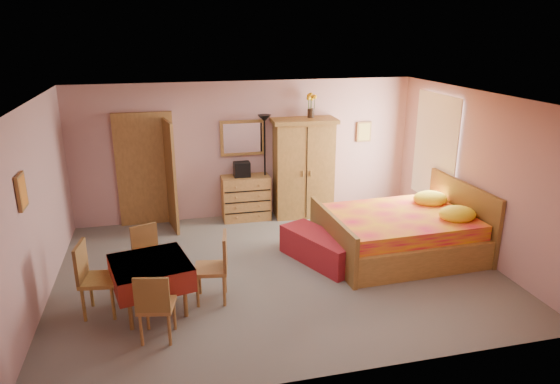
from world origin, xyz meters
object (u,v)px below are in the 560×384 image
object	(u,v)px
stereo	(242,169)
wardrobe	(303,168)
chair_east	(211,268)
chair_south	(157,304)
chair_west	(100,279)
sunflower_vase	(311,105)
bench	(319,248)
wall_mirror	(243,138)
floor_lamp	(265,167)
chair_north	(150,257)
dining_table	(152,286)
chest_of_drawers	(246,198)
bed	(399,221)

from	to	relation	value
stereo	wardrobe	distance (m)	1.19
stereo	chair_east	xyz separation A→B (m)	(-0.92, -2.90, -0.52)
chair_south	chair_west	world-z (taller)	chair_west
sunflower_vase	chair_south	world-z (taller)	sunflower_vase
bench	wall_mirror	bearing A→B (deg)	108.66
floor_lamp	chair_west	size ratio (longest dim) A/B	2.05
wall_mirror	wardrobe	bearing A→B (deg)	-12.71
chair_north	chair_west	distance (m)	0.89
bench	dining_table	size ratio (longest dim) A/B	1.48
chest_of_drawers	wardrobe	size ratio (longest dim) A/B	0.47
sunflower_vase	dining_table	distance (m)	4.62
chair_north	chair_west	world-z (taller)	chair_west
bed	chair_north	size ratio (longest dim) A/B	2.82
chest_of_drawers	bed	size ratio (longest dim) A/B	0.37
bed	chair_west	xyz separation A→B (m)	(-4.51, -0.75, -0.07)
dining_table	chair_west	size ratio (longest dim) A/B	0.96
chair_west	chest_of_drawers	bearing A→B (deg)	148.47
chair_south	chair_east	size ratio (longest dim) A/B	0.93
wardrobe	sunflower_vase	bearing A→B (deg)	32.31
dining_table	chair_west	world-z (taller)	chair_west
chest_of_drawers	chair_south	distance (m)	3.99
wardrobe	chair_south	bearing A→B (deg)	-125.44
stereo	chair_east	world-z (taller)	stereo
stereo	dining_table	world-z (taller)	stereo
bench	chair_east	distance (m)	1.94
stereo	chair_west	world-z (taller)	stereo
floor_lamp	sunflower_vase	distance (m)	1.45
sunflower_vase	bench	size ratio (longest dim) A/B	0.33
dining_table	wardrobe	bearing A→B (deg)	45.36
wall_mirror	bed	world-z (taller)	wall_mirror
wall_mirror	dining_table	xyz separation A→B (m)	(-1.75, -3.17, -1.21)
bed	chair_east	size ratio (longest dim) A/B	2.54
wall_mirror	floor_lamp	distance (m)	0.70
stereo	bench	world-z (taller)	stereo
stereo	bench	bearing A→B (deg)	-68.28
chest_of_drawers	bench	size ratio (longest dim) A/B	0.65
chair_west	chair_east	distance (m)	1.41
stereo	chair_east	distance (m)	3.09
sunflower_vase	bed	size ratio (longest dim) A/B	0.19
bed	chair_west	distance (m)	4.57
bench	chair_north	distance (m)	2.57
stereo	sunflower_vase	world-z (taller)	sunflower_vase
floor_lamp	dining_table	world-z (taller)	floor_lamp
chest_of_drawers	stereo	world-z (taller)	stereo
chair_north	bed	bearing A→B (deg)	160.85
chest_of_drawers	bed	world-z (taller)	bed
wardrobe	dining_table	distance (m)	4.14
bed	bench	world-z (taller)	bed
bench	chair_west	size ratio (longest dim) A/B	1.42
chest_of_drawers	chair_south	xyz separation A→B (m)	(-1.69, -3.61, 0.02)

